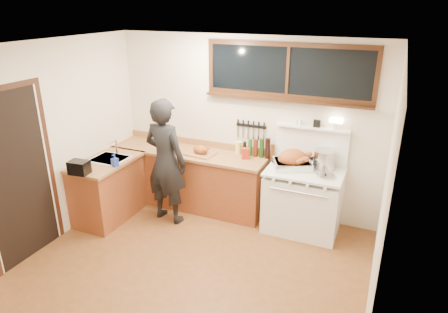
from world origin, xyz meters
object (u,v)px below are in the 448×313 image
at_px(cutting_board, 201,151).
at_px(roast_turkey, 293,161).
at_px(man, 166,162).
at_px(vintage_stove, 303,199).

relative_size(cutting_board, roast_turkey, 0.72).
relative_size(man, cutting_board, 4.08).
bearing_deg(cutting_board, man, -123.96).
xyz_separation_m(vintage_stove, man, (-1.87, -0.50, 0.44)).
bearing_deg(roast_turkey, vintage_stove, -2.68).
relative_size(vintage_stove, man, 0.87).
bearing_deg(cutting_board, roast_turkey, 1.62).
bearing_deg(vintage_stove, man, -165.04).
bearing_deg(vintage_stove, cutting_board, -178.89).
height_order(vintage_stove, cutting_board, vintage_stove).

